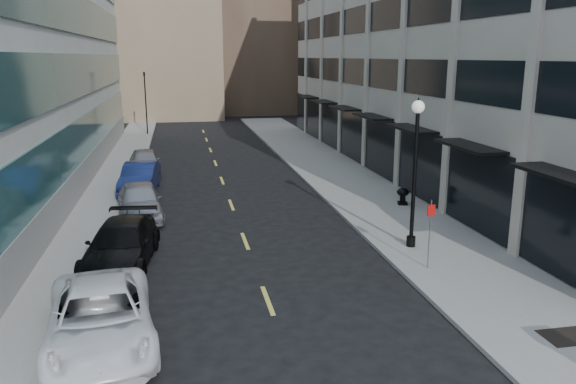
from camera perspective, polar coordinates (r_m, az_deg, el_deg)
name	(u,v)px	position (r m, az deg, el deg)	size (l,w,h in m)	color
sidewalk_right	(368,197)	(30.99, 8.15, -0.48)	(5.00, 80.00, 0.15)	gray
sidewalk_left	(101,210)	(29.58, -18.42, -1.74)	(3.00, 80.00, 0.15)	gray
building_right	(474,34)	(40.38, 18.39, 15.00)	(15.30, 46.50, 18.25)	#BFB3A2
skyline_tan_near	(161,4)	(76.63, -12.81, 18.14)	(14.00, 18.00, 28.00)	#857157
skyline_tan_far	(91,31)	(87.16, -19.36, 15.16)	(12.00, 14.00, 22.00)	#857157
skyline_stone	(332,37)	(77.17, 4.49, 15.41)	(10.00, 14.00, 20.00)	#BFB3A2
grate_far	(568,336)	(17.47, 26.58, -12.99)	(1.40, 1.00, 0.01)	black
road_centerline	(237,221)	(26.57, -5.16, -2.94)	(0.15, 68.20, 0.01)	#D8CC4C
traffic_signal	(144,76)	(56.45, -14.40, 11.35)	(0.66, 0.66, 6.98)	black
car_white_van	(100,318)	(16.01, -18.53, -12.04)	(2.71, 5.88, 1.63)	white
car_black_pickup	(121,245)	(21.62, -16.58, -5.16)	(2.26, 5.57, 1.62)	black
car_silver_sedan	(140,201)	(27.66, -14.83, -0.86)	(2.02, 5.02, 1.71)	gray
car_blue_sedan	(140,178)	(32.93, -14.80, 1.39)	(1.77, 5.07, 1.67)	#151F4F
car_grey_sedan	(145,162)	(38.11, -14.35, 3.02)	(1.93, 4.80, 1.64)	gray
lamppost	(415,161)	(22.26, 12.80, 3.12)	(0.49, 0.49, 5.93)	black
sign_post	(430,225)	(20.44, 14.24, -3.27)	(0.30, 0.07, 2.52)	slate
urn_planter	(403,194)	(29.30, 11.59, -0.24)	(0.63, 0.63, 0.87)	black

